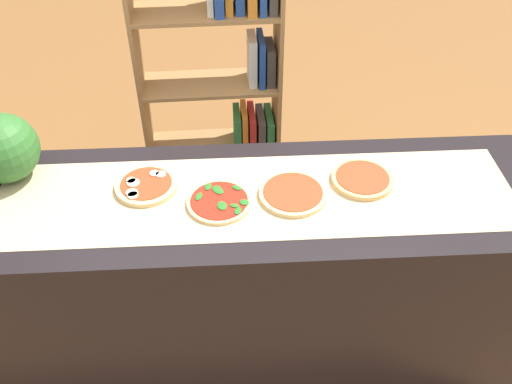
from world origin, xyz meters
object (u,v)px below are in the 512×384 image
pizza_spinach_1 (219,202)px  pizza_plain_3 (362,179)px  pizza_mozzarella_0 (146,185)px  watermelon (3,148)px  pizza_plain_2 (293,193)px  bookshelf (230,92)px

pizza_spinach_1 → pizza_plain_3: bearing=9.9°
pizza_mozzarella_0 → pizza_plain_3: size_ratio=0.99×
watermelon → pizza_plain_2: bearing=-9.5°
watermelon → pizza_mozzarella_0: bearing=-11.0°
pizza_mozzarella_0 → bookshelf: (0.32, 1.00, -0.21)m
pizza_plain_2 → pizza_plain_3: 0.28m
watermelon → pizza_spinach_1: bearing=-14.5°
pizza_plain_2 → watermelon: bearing=170.5°
pizza_mozzarella_0 → pizza_plain_2: bearing=-7.9°
pizza_plain_3 → watermelon: bearing=175.3°
bookshelf → watermelon: bearing=-133.0°
pizza_spinach_1 → pizza_mozzarella_0: bearing=159.2°
pizza_plain_3 → bookshelf: size_ratio=0.15×
pizza_spinach_1 → pizza_plain_2: bearing=5.9°
pizza_spinach_1 → watermelon: (-0.78, 0.20, 0.12)m
pizza_plain_3 → watermelon: (-1.32, 0.11, 0.12)m
pizza_plain_2 → watermelon: watermelon is taller
pizza_spinach_1 → watermelon: 0.82m
pizza_plain_3 → bookshelf: bearing=115.6°
pizza_mozzarella_0 → pizza_plain_3: (0.81, -0.01, -0.00)m
pizza_mozzarella_0 → bookshelf: size_ratio=0.14×
pizza_mozzarella_0 → pizza_plain_3: 0.81m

